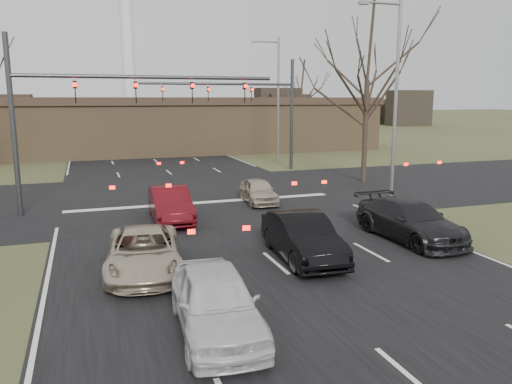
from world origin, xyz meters
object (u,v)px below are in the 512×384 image
streetlight_right_near (393,91)px  car_black_hatch (302,237)px  mast_arm_far (256,101)px  car_silver_suv (144,252)px  car_red_ahead (170,204)px  mast_arm_near (90,102)px  car_white_sedan (216,301)px  car_charcoal_sedan (410,220)px  streetlight_right_far (276,94)px  car_silver_ahead (259,191)px  building (165,125)px

streetlight_right_near → car_black_hatch: 11.45m
streetlight_right_near → mast_arm_far: bearing=101.5°
mast_arm_far → car_silver_suv: (-10.26, -19.46, -4.36)m
car_black_hatch → car_red_ahead: car_black_hatch is taller
mast_arm_near → car_white_sedan: bearing=-81.0°
mast_arm_far → car_silver_suv: bearing=-117.8°
mast_arm_near → mast_arm_far: (11.41, 10.00, -0.06)m
mast_arm_far → car_charcoal_sedan: 19.51m
streetlight_right_near → car_charcoal_sedan: size_ratio=1.97×
streetlight_right_far → car_charcoal_sedan: size_ratio=1.97×
mast_arm_far → car_charcoal_sedan: (-0.42, -19.03, -4.28)m
streetlight_right_far → car_white_sedan: 30.98m
streetlight_right_near → car_black_hatch: streetlight_right_near is taller
car_red_ahead → car_silver_ahead: 5.39m
streetlight_right_near → car_white_sedan: size_ratio=2.28×
mast_arm_near → streetlight_right_near: (14.05, -3.00, 0.51)m
car_black_hatch → car_silver_suv: bearing=179.9°
streetlight_right_far → building: bearing=123.6°
mast_arm_near → mast_arm_far: bearing=41.2°
building → mast_arm_far: (4.18, -15.00, 2.35)m
car_charcoal_sedan → car_red_ahead: (-8.01, 5.79, -0.00)m
streetlight_right_near → streetlight_right_far: size_ratio=1.00×
building → car_silver_suv: building is taller
car_white_sedan → car_charcoal_sedan: car_white_sedan is taller
car_silver_suv → building: bearing=86.7°
building → car_black_hatch: building is taller
mast_arm_far → car_white_sedan: (-9.18, -24.01, -4.27)m
streetlight_right_far → car_red_ahead: bearing=-123.9°
car_silver_suv → car_charcoal_sedan: bearing=9.3°
car_charcoal_sedan → streetlight_right_near: bearing=60.9°
car_black_hatch → building: bearing=92.4°
car_charcoal_sedan → streetlight_right_far: bearing=79.1°
car_charcoal_sedan → car_silver_ahead: car_charcoal_sedan is taller
mast_arm_near → streetlight_right_far: (14.55, 14.00, 0.51)m
car_silver_suv → car_charcoal_sedan: (9.84, 0.44, 0.08)m
mast_arm_near → car_charcoal_sedan: 14.87m
car_white_sedan → car_red_ahead: bearing=90.1°
mast_arm_far → car_white_sedan: mast_arm_far is taller
building → car_white_sedan: (-5.00, -39.01, -1.92)m
mast_arm_far → car_charcoal_sedan: size_ratio=2.19×
mast_arm_near → car_white_sedan: (2.23, -14.01, -4.33)m
building → car_red_ahead: building is taller
building → car_black_hatch: size_ratio=9.30×
mast_arm_near → car_black_hatch: size_ratio=2.66×
streetlight_right_near → car_red_ahead: size_ratio=2.24×
building → car_silver_ahead: size_ratio=11.70×
mast_arm_far → car_silver_ahead: bearing=-108.2°
mast_arm_far → car_charcoal_sedan: mast_arm_far is taller
streetlight_right_near → car_black_hatch: size_ratio=2.19×
streetlight_right_far → car_black_hatch: bearing=-109.2°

